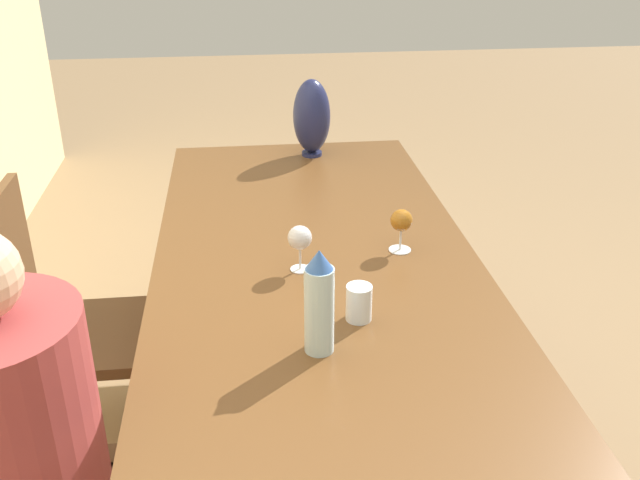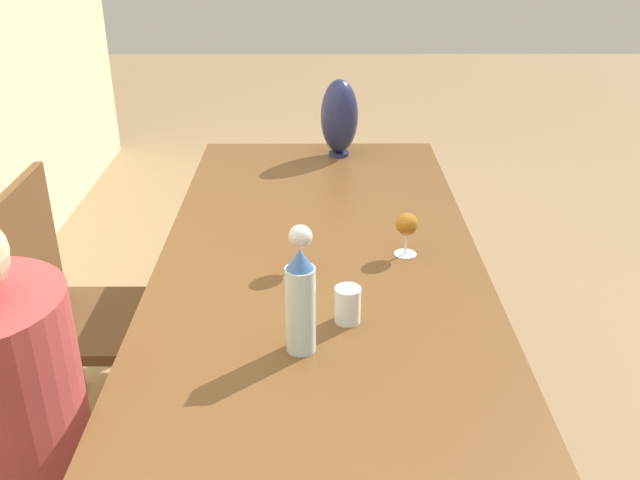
{
  "view_description": "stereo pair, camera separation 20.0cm",
  "coord_description": "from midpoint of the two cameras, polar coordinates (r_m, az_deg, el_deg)",
  "views": [
    {
      "loc": [
        -1.65,
        0.21,
        1.76
      ],
      "look_at": [
        0.14,
        0.0,
        0.88
      ],
      "focal_mm": 40.0,
      "sensor_mm": 36.0,
      "label": 1
    },
    {
      "loc": [
        -1.66,
        0.01,
        1.76
      ],
      "look_at": [
        0.14,
        0.0,
        0.88
      ],
      "focal_mm": 40.0,
      "sensor_mm": 36.0,
      "label": 2
    }
  ],
  "objects": [
    {
      "name": "chair_far",
      "position": [
        2.53,
        -16.71,
        -5.1
      ],
      "size": [
        0.44,
        0.44,
        0.94
      ],
      "color": "brown",
      "rests_on": "ground_plane"
    },
    {
      "name": "wine_glass_3",
      "position": [
        2.12,
        9.65,
        1.08
      ],
      "size": [
        0.07,
        0.07,
        0.13
      ],
      "color": "silver",
      "rests_on": "dining_table"
    },
    {
      "name": "water_tumbler",
      "position": [
        1.8,
        5.42,
        -5.27
      ],
      "size": [
        0.07,
        0.07,
        0.1
      ],
      "color": "silver",
      "rests_on": "dining_table"
    },
    {
      "name": "water_bottle",
      "position": [
        1.64,
        1.92,
        -5.11
      ],
      "size": [
        0.07,
        0.07,
        0.27
      ],
      "color": "#ADCCD6",
      "rests_on": "dining_table"
    },
    {
      "name": "person_near",
      "position": [
        1.84,
        -20.71,
        -14.26
      ],
      "size": [
        0.4,
        0.4,
        1.18
      ],
      "color": "#2D2D38",
      "rests_on": "ground_plane"
    },
    {
      "name": "vase",
      "position": [
        2.92,
        3.55,
        9.77
      ],
      "size": [
        0.15,
        0.15,
        0.32
      ],
      "color": "#1E234C",
      "rests_on": "dining_table"
    },
    {
      "name": "dining_table",
      "position": [
        1.96,
        2.96,
        -6.32
      ],
      "size": [
        2.59,
        0.96,
        0.78
      ],
      "color": "brown",
      "rests_on": "ground_plane"
    },
    {
      "name": "wine_glass_1",
      "position": [
        2.01,
        1.26,
        0.11
      ],
      "size": [
        0.07,
        0.07,
        0.14
      ],
      "color": "silver",
      "rests_on": "dining_table"
    }
  ]
}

